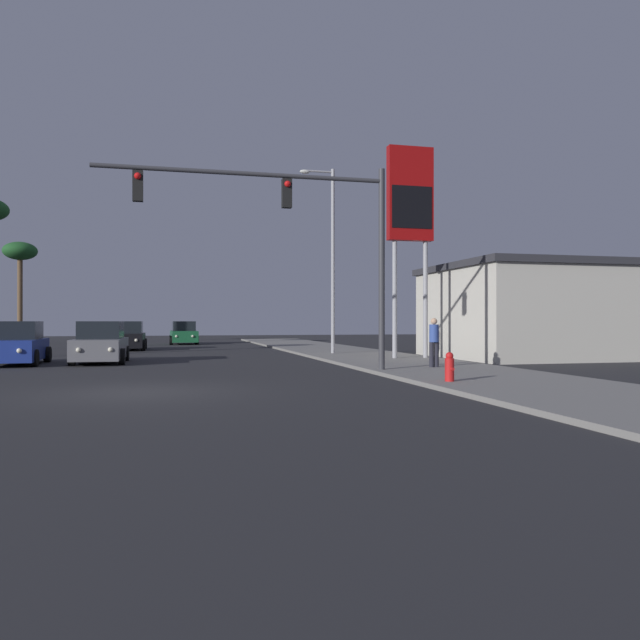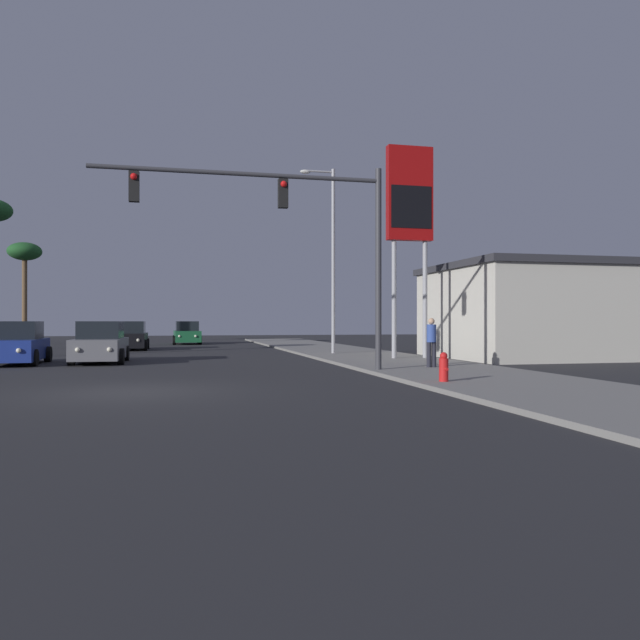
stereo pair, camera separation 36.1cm
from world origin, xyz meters
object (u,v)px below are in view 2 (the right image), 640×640
(car_blue, at_px, (17,345))
(street_lamp, at_px, (331,251))
(car_green, at_px, (187,334))
(palm_tree_far, at_px, (25,256))
(fire_hydrant, at_px, (444,367))
(pedestrian_on_sidewalk, at_px, (431,340))
(traffic_light_mast, at_px, (297,221))
(car_grey, at_px, (100,344))
(gas_station_sign, at_px, (410,205))
(car_black, at_px, (130,337))

(car_blue, height_order, street_lamp, street_lamp)
(car_green, bearing_deg, car_blue, 69.51)
(car_green, height_order, palm_tree_far, palm_tree_far)
(fire_hydrant, xyz_separation_m, pedestrian_on_sidewalk, (1.71, 4.79, 0.55))
(traffic_light_mast, height_order, palm_tree_far, palm_tree_far)
(car_grey, bearing_deg, traffic_light_mast, 133.98)
(car_grey, bearing_deg, street_lamp, -162.26)
(street_lamp, distance_m, gas_station_sign, 5.31)
(gas_station_sign, height_order, palm_tree_far, gas_station_sign)
(car_grey, xyz_separation_m, gas_station_sign, (12.67, -1.53, 5.86))
(car_black, height_order, gas_station_sign, gas_station_sign)
(car_black, distance_m, car_blue, 12.31)
(palm_tree_far, bearing_deg, fire_hydrant, -62.95)
(car_green, bearing_deg, fire_hydrant, 98.37)
(car_grey, height_order, car_blue, same)
(car_blue, relative_size, palm_tree_far, 0.58)
(car_grey, xyz_separation_m, car_green, (3.78, 20.52, 0.00))
(gas_station_sign, bearing_deg, pedestrian_on_sidewalk, -103.36)
(car_black, xyz_separation_m, traffic_light_mast, (6.29, -18.93, 4.05))
(car_grey, distance_m, street_lamp, 11.61)
(car_grey, relative_size, fire_hydrant, 5.70)
(car_black, distance_m, pedestrian_on_sidewalk, 21.44)
(car_grey, relative_size, palm_tree_far, 0.58)
(car_grey, distance_m, pedestrian_on_sidewalk, 13.26)
(gas_station_sign, bearing_deg, traffic_light_mast, -136.23)
(pedestrian_on_sidewalk, bearing_deg, traffic_light_mast, -173.18)
(car_grey, bearing_deg, gas_station_sign, 174.65)
(traffic_light_mast, relative_size, palm_tree_far, 1.21)
(car_grey, bearing_deg, car_black, -90.29)
(car_grey, height_order, street_lamp, street_lamp)
(car_green, xyz_separation_m, traffic_light_mast, (2.89, -27.80, 4.05))
(palm_tree_far, bearing_deg, street_lamp, -47.60)
(gas_station_sign, distance_m, fire_hydrant, 12.07)
(car_grey, bearing_deg, palm_tree_far, -69.58)
(car_green, height_order, pedestrian_on_sidewalk, pedestrian_on_sidewalk)
(traffic_light_mast, xyz_separation_m, fire_hydrant, (3.06, -4.22, -4.33))
(car_grey, distance_m, gas_station_sign, 14.04)
(traffic_light_mast, bearing_deg, car_black, 108.39)
(car_green, distance_m, traffic_light_mast, 28.24)
(street_lamp, xyz_separation_m, pedestrian_on_sidewalk, (1.10, -9.72, -4.08))
(car_black, height_order, street_lamp, street_lamp)
(traffic_light_mast, relative_size, gas_station_sign, 1.00)
(gas_station_sign, distance_m, pedestrian_on_sidewalk, 7.72)
(car_blue, height_order, car_green, same)
(car_blue, xyz_separation_m, pedestrian_on_sidewalk, (14.51, -6.54, 0.27))
(gas_station_sign, height_order, pedestrian_on_sidewalk, gas_station_sign)
(car_black, relative_size, fire_hydrant, 5.68)
(traffic_light_mast, relative_size, fire_hydrant, 11.89)
(street_lamp, bearing_deg, car_grey, -163.78)
(car_grey, height_order, fire_hydrant, car_grey)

